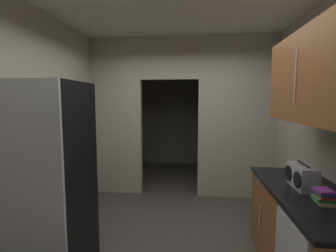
{
  "coord_description": "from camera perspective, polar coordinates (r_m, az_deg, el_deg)",
  "views": [
    {
      "loc": [
        0.25,
        -2.56,
        1.69
      ],
      "look_at": [
        -0.09,
        0.47,
        1.37
      ],
      "focal_mm": 26.15,
      "sensor_mm": 36.0,
      "label": 1
    }
  ],
  "objects": [
    {
      "name": "upper_cabinet_counterside",
      "position": [
        2.46,
        31.56,
        9.82
      ],
      "size": [
        0.36,
        1.45,
        0.79
      ],
      "color": "brown"
    },
    {
      "name": "lower_cabinet_run",
      "position": [
        2.75,
        29.82,
        -21.87
      ],
      "size": [
        0.68,
        1.62,
        0.88
      ],
      "color": "brown",
      "rests_on": "ground"
    },
    {
      "name": "kitchen_partition",
      "position": [
        4.31,
        3.81,
        3.43
      ],
      "size": [
        3.23,
        0.12,
        2.79
      ],
      "color": "#ADA899",
      "rests_on": "ground"
    },
    {
      "name": "refrigerator",
      "position": [
        2.7,
        -27.58,
        -11.04
      ],
      "size": [
        0.85,
        0.72,
        1.86
      ],
      "color": "black",
      "rests_on": "ground"
    },
    {
      "name": "kitchen_overhead_slab",
      "position": [
        3.29,
        1.78,
        25.96
      ],
      "size": [
        3.63,
        7.47,
        0.06
      ],
      "primitive_type": "cube",
      "color": "silver"
    },
    {
      "name": "boombox",
      "position": [
        2.63,
        28.77,
        -10.28
      ],
      "size": [
        0.17,
        0.36,
        0.24
      ],
      "color": "#B2B2B7",
      "rests_on": "lower_cabinet_run"
    },
    {
      "name": "book_stack",
      "position": [
        2.34,
        32.58,
        -13.67
      ],
      "size": [
        0.14,
        0.16,
        0.12
      ],
      "color": "beige",
      "rests_on": "lower_cabinet_run"
    },
    {
      "name": "adjoining_room_shell",
      "position": [
        5.91,
        3.9,
        3.02
      ],
      "size": [
        3.23,
        2.31,
        2.79
      ],
      "color": "gray",
      "rests_on": "ground"
    },
    {
      "name": "ground",
      "position": [
        3.08,
        0.73,
        -27.34
      ],
      "size": [
        20.0,
        20.0,
        0.0
      ],
      "primitive_type": "plane",
      "color": "#47423D"
    }
  ]
}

